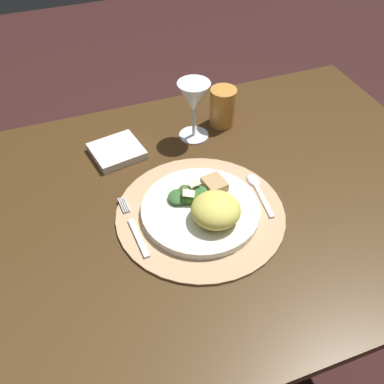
{
  "coord_description": "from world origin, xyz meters",
  "views": [
    {
      "loc": [
        -0.21,
        -0.62,
        1.38
      ],
      "look_at": [
        0.02,
        0.01,
        0.73
      ],
      "focal_mm": 41.45,
      "sensor_mm": 36.0,
      "label": 1
    }
  ],
  "objects_px": {
    "fork": "(135,229)",
    "spoon": "(257,187)",
    "dinner_plate": "(200,210)",
    "napkin": "(117,151)",
    "dining_table": "(184,249)",
    "wine_glass": "(194,100)",
    "amber_tumbler": "(223,107)"
  },
  "relations": [
    {
      "from": "wine_glass",
      "to": "dining_table",
      "type": "bearing_deg",
      "value": -115.9
    },
    {
      "from": "dining_table",
      "to": "amber_tumbler",
      "type": "bearing_deg",
      "value": 51.58
    },
    {
      "from": "fork",
      "to": "wine_glass",
      "type": "bearing_deg",
      "value": 48.98
    },
    {
      "from": "spoon",
      "to": "wine_glass",
      "type": "distance_m",
      "value": 0.26
    },
    {
      "from": "wine_glass",
      "to": "spoon",
      "type": "bearing_deg",
      "value": -75.15
    },
    {
      "from": "dining_table",
      "to": "amber_tumbler",
      "type": "xyz_separation_m",
      "value": [
        0.19,
        0.25,
        0.2
      ]
    },
    {
      "from": "wine_glass",
      "to": "amber_tumbler",
      "type": "relative_size",
      "value": 1.52
    },
    {
      "from": "amber_tumbler",
      "to": "dinner_plate",
      "type": "bearing_deg",
      "value": -120.94
    },
    {
      "from": "amber_tumbler",
      "to": "spoon",
      "type": "bearing_deg",
      "value": -96.0
    },
    {
      "from": "napkin",
      "to": "amber_tumbler",
      "type": "xyz_separation_m",
      "value": [
        0.28,
        0.03,
        0.04
      ]
    },
    {
      "from": "fork",
      "to": "wine_glass",
      "type": "distance_m",
      "value": 0.35
    },
    {
      "from": "fork",
      "to": "napkin",
      "type": "relative_size",
      "value": 1.51
    },
    {
      "from": "fork",
      "to": "wine_glass",
      "type": "xyz_separation_m",
      "value": [
        0.22,
        0.25,
        0.1
      ]
    },
    {
      "from": "fork",
      "to": "spoon",
      "type": "bearing_deg",
      "value": 4.75
    },
    {
      "from": "dining_table",
      "to": "wine_glass",
      "type": "distance_m",
      "value": 0.35
    },
    {
      "from": "spoon",
      "to": "dinner_plate",
      "type": "bearing_deg",
      "value": -169.68
    },
    {
      "from": "napkin",
      "to": "spoon",
      "type": "bearing_deg",
      "value": -41.33
    },
    {
      "from": "spoon",
      "to": "amber_tumbler",
      "type": "relative_size",
      "value": 1.39
    },
    {
      "from": "dining_table",
      "to": "fork",
      "type": "distance_m",
      "value": 0.2
    },
    {
      "from": "dining_table",
      "to": "fork",
      "type": "bearing_deg",
      "value": -163.02
    },
    {
      "from": "fork",
      "to": "amber_tumbler",
      "type": "height_order",
      "value": "amber_tumbler"
    },
    {
      "from": "dining_table",
      "to": "spoon",
      "type": "distance_m",
      "value": 0.23
    },
    {
      "from": "wine_glass",
      "to": "amber_tumbler",
      "type": "distance_m",
      "value": 0.11
    },
    {
      "from": "spoon",
      "to": "wine_glass",
      "type": "xyz_separation_m",
      "value": [
        -0.06,
        0.23,
        0.1
      ]
    },
    {
      "from": "dinner_plate",
      "to": "napkin",
      "type": "distance_m",
      "value": 0.28
    },
    {
      "from": "dinner_plate",
      "to": "dining_table",
      "type": "bearing_deg",
      "value": 123.69
    },
    {
      "from": "spoon",
      "to": "wine_glass",
      "type": "relative_size",
      "value": 0.91
    },
    {
      "from": "dining_table",
      "to": "wine_glass",
      "type": "xyz_separation_m",
      "value": [
        0.11,
        0.22,
        0.25
      ]
    },
    {
      "from": "dinner_plate",
      "to": "napkin",
      "type": "bearing_deg",
      "value": 114.58
    },
    {
      "from": "dinner_plate",
      "to": "spoon",
      "type": "bearing_deg",
      "value": 10.32
    },
    {
      "from": "dinner_plate",
      "to": "amber_tumbler",
      "type": "height_order",
      "value": "amber_tumbler"
    },
    {
      "from": "spoon",
      "to": "wine_glass",
      "type": "bearing_deg",
      "value": 104.85
    }
  ]
}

